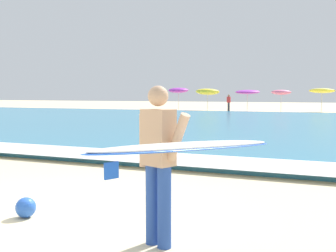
{
  "coord_description": "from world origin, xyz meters",
  "views": [
    {
      "loc": [
        4.17,
        -4.37,
        1.64
      ],
      "look_at": [
        1.22,
        2.25,
        1.1
      ],
      "focal_mm": 46.08,
      "sensor_mm": 36.0,
      "label": 1
    }
  ],
  "objects_px": {
    "beach_umbrella_0": "(178,90)",
    "beach_ball": "(26,207)",
    "beach_umbrella_3": "(281,92)",
    "beach_umbrella_4": "(322,91)",
    "beachgoer_near_row_left": "(229,102)",
    "surfer_with_board": "(174,154)",
    "beach_umbrella_1": "(208,92)",
    "beach_umbrella_2": "(247,92)"
  },
  "relations": [
    {
      "from": "beach_umbrella_2",
      "to": "beach_umbrella_4",
      "type": "bearing_deg",
      "value": 7.5
    },
    {
      "from": "beach_umbrella_1",
      "to": "beachgoer_near_row_left",
      "type": "height_order",
      "value": "beach_umbrella_1"
    },
    {
      "from": "beach_umbrella_4",
      "to": "beach_umbrella_0",
      "type": "bearing_deg",
      "value": -177.11
    },
    {
      "from": "beach_umbrella_3",
      "to": "beach_umbrella_4",
      "type": "height_order",
      "value": "beach_umbrella_4"
    },
    {
      "from": "beach_umbrella_0",
      "to": "beach_ball",
      "type": "bearing_deg",
      "value": -70.38
    },
    {
      "from": "beach_umbrella_3",
      "to": "beach_ball",
      "type": "height_order",
      "value": "beach_umbrella_3"
    },
    {
      "from": "beach_umbrella_1",
      "to": "beach_umbrella_4",
      "type": "xyz_separation_m",
      "value": [
        9.92,
        2.81,
        0.08
      ]
    },
    {
      "from": "surfer_with_board",
      "to": "beachgoer_near_row_left",
      "type": "bearing_deg",
      "value": 105.12
    },
    {
      "from": "beachgoer_near_row_left",
      "to": "beach_umbrella_4",
      "type": "bearing_deg",
      "value": 20.21
    },
    {
      "from": "beach_umbrella_3",
      "to": "beach_umbrella_4",
      "type": "distance_m",
      "value": 3.7
    },
    {
      "from": "surfer_with_board",
      "to": "beach_umbrella_1",
      "type": "distance_m",
      "value": 36.27
    },
    {
      "from": "beach_umbrella_2",
      "to": "beach_umbrella_3",
      "type": "distance_m",
      "value": 3.33
    },
    {
      "from": "beach_umbrella_1",
      "to": "beach_umbrella_4",
      "type": "height_order",
      "value": "beach_umbrella_1"
    },
    {
      "from": "beachgoer_near_row_left",
      "to": "surfer_with_board",
      "type": "bearing_deg",
      "value": -74.88
    },
    {
      "from": "surfer_with_board",
      "to": "beach_ball",
      "type": "relative_size",
      "value": 9.35
    },
    {
      "from": "beach_umbrella_3",
      "to": "beach_umbrella_4",
      "type": "relative_size",
      "value": 0.89
    },
    {
      "from": "surfer_with_board",
      "to": "beach_umbrella_0",
      "type": "distance_m",
      "value": 39.6
    },
    {
      "from": "beach_umbrella_2",
      "to": "beachgoer_near_row_left",
      "type": "relative_size",
      "value": 1.46
    },
    {
      "from": "surfer_with_board",
      "to": "beachgoer_near_row_left",
      "type": "relative_size",
      "value": 1.61
    },
    {
      "from": "beach_umbrella_3",
      "to": "beachgoer_near_row_left",
      "type": "bearing_deg",
      "value": -163.76
    },
    {
      "from": "beach_umbrella_0",
      "to": "beach_umbrella_1",
      "type": "distance_m",
      "value": 4.38
    },
    {
      "from": "surfer_with_board",
      "to": "beach_umbrella_2",
      "type": "xyz_separation_m",
      "value": [
        -8.04,
        36.38,
        0.78
      ]
    },
    {
      "from": "beach_umbrella_0",
      "to": "beach_umbrella_1",
      "type": "xyz_separation_m",
      "value": [
        3.83,
        -2.11,
        -0.17
      ]
    },
    {
      "from": "beach_umbrella_1",
      "to": "beach_umbrella_3",
      "type": "distance_m",
      "value": 6.69
    },
    {
      "from": "beach_umbrella_1",
      "to": "beach_ball",
      "type": "bearing_deg",
      "value": -75.1
    },
    {
      "from": "beach_umbrella_0",
      "to": "beach_umbrella_4",
      "type": "relative_size",
      "value": 1.01
    },
    {
      "from": "beach_umbrella_0",
      "to": "beach_umbrella_2",
      "type": "distance_m",
      "value": 7.16
    },
    {
      "from": "surfer_with_board",
      "to": "beach_umbrella_1",
      "type": "bearing_deg",
      "value": 108.26
    },
    {
      "from": "surfer_with_board",
      "to": "beach_umbrella_1",
      "type": "relative_size",
      "value": 1.12
    },
    {
      "from": "beach_umbrella_0",
      "to": "beach_ball",
      "type": "distance_m",
      "value": 38.5
    },
    {
      "from": "beachgoer_near_row_left",
      "to": "beach_ball",
      "type": "height_order",
      "value": "beachgoer_near_row_left"
    },
    {
      "from": "beach_ball",
      "to": "surfer_with_board",
      "type": "bearing_deg",
      "value": -8.18
    },
    {
      "from": "beach_umbrella_2",
      "to": "beach_ball",
      "type": "relative_size",
      "value": 8.49
    },
    {
      "from": "beach_ball",
      "to": "beachgoer_near_row_left",
      "type": "bearing_deg",
      "value": 101.62
    },
    {
      "from": "surfer_with_board",
      "to": "beachgoer_near_row_left",
      "type": "height_order",
      "value": "surfer_with_board"
    },
    {
      "from": "beach_umbrella_1",
      "to": "beach_umbrella_2",
      "type": "distance_m",
      "value": 3.85
    },
    {
      "from": "beach_umbrella_2",
      "to": "beachgoer_near_row_left",
      "type": "distance_m",
      "value": 2.56
    },
    {
      "from": "beach_umbrella_0",
      "to": "beach_ball",
      "type": "relative_size",
      "value": 8.46
    },
    {
      "from": "surfer_with_board",
      "to": "beach_umbrella_3",
      "type": "distance_m",
      "value": 36.0
    },
    {
      "from": "beach_umbrella_0",
      "to": "beach_umbrella_2",
      "type": "bearing_deg",
      "value": -1.39
    },
    {
      "from": "beach_umbrella_1",
      "to": "beach_umbrella_2",
      "type": "bearing_deg",
      "value": 30.27
    },
    {
      "from": "beach_umbrella_3",
      "to": "beach_umbrella_4",
      "type": "xyz_separation_m",
      "value": [
        3.35,
        1.58,
        0.14
      ]
    }
  ]
}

